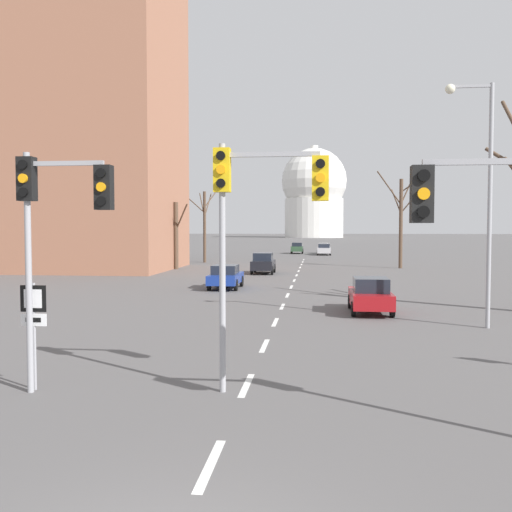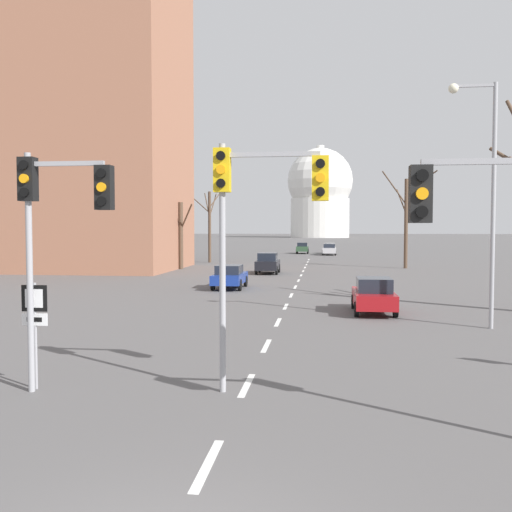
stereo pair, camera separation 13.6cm
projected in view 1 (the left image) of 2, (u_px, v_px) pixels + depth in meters
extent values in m
cube|color=silver|center=(210.00, 464.00, 8.80)|extent=(0.16, 2.00, 0.01)
cube|color=silver|center=(247.00, 385.00, 13.26)|extent=(0.16, 2.00, 0.01)
cube|color=silver|center=(264.00, 346.00, 17.73)|extent=(0.16, 2.00, 0.01)
cube|color=silver|center=(275.00, 322.00, 22.20)|extent=(0.16, 2.00, 0.01)
cube|color=silver|center=(282.00, 306.00, 26.67)|extent=(0.16, 2.00, 0.01)
cube|color=silver|center=(287.00, 295.00, 31.14)|extent=(0.16, 2.00, 0.01)
cube|color=silver|center=(291.00, 287.00, 35.61)|extent=(0.16, 2.00, 0.01)
cube|color=silver|center=(294.00, 280.00, 40.08)|extent=(0.16, 2.00, 0.01)
cube|color=silver|center=(297.00, 275.00, 44.54)|extent=(0.16, 2.00, 0.01)
cube|color=silver|center=(299.00, 271.00, 49.01)|extent=(0.16, 2.00, 0.01)
cube|color=silver|center=(300.00, 267.00, 53.48)|extent=(0.16, 2.00, 0.01)
cube|color=silver|center=(302.00, 264.00, 57.95)|extent=(0.16, 2.00, 0.01)
cube|color=silver|center=(303.00, 262.00, 62.42)|extent=(0.16, 2.00, 0.01)
cube|color=silver|center=(304.00, 260.00, 66.89)|extent=(0.16, 2.00, 0.01)
cylinder|color=#9E9EA3|center=(29.00, 273.00, 12.58)|extent=(0.14, 0.14, 5.31)
cube|color=black|center=(27.00, 179.00, 12.48)|extent=(0.36, 0.28, 0.96)
cylinder|color=black|center=(23.00, 164.00, 12.29)|extent=(0.20, 0.06, 0.20)
cylinder|color=orange|center=(23.00, 178.00, 12.31)|extent=(0.20, 0.06, 0.20)
cylinder|color=black|center=(23.00, 192.00, 12.32)|extent=(0.20, 0.06, 0.20)
cube|color=#9E9EA3|center=(65.00, 163.00, 12.37)|extent=(1.75, 0.10, 0.10)
cube|color=black|center=(104.00, 188.00, 12.30)|extent=(0.36, 0.28, 0.96)
cylinder|color=black|center=(101.00, 173.00, 12.11)|extent=(0.20, 0.06, 0.20)
cylinder|color=orange|center=(101.00, 187.00, 12.13)|extent=(0.20, 0.06, 0.20)
cylinder|color=black|center=(101.00, 201.00, 12.14)|extent=(0.20, 0.06, 0.20)
cube|color=#9E9EA3|center=(496.00, 162.00, 9.38)|extent=(2.38, 0.10, 0.10)
cube|color=black|center=(422.00, 194.00, 9.54)|extent=(0.36, 0.28, 0.96)
cylinder|color=black|center=(424.00, 176.00, 9.35)|extent=(0.20, 0.06, 0.20)
cylinder|color=orange|center=(424.00, 194.00, 9.37)|extent=(0.20, 0.06, 0.20)
cylinder|color=black|center=(423.00, 212.00, 9.38)|extent=(0.20, 0.06, 0.20)
cylinder|color=#9E9EA3|center=(222.00, 269.00, 12.61)|extent=(0.14, 0.14, 5.51)
cube|color=yellow|center=(222.00, 170.00, 12.50)|extent=(0.36, 0.28, 0.96)
cylinder|color=black|center=(221.00, 156.00, 12.32)|extent=(0.20, 0.06, 0.20)
cylinder|color=orange|center=(221.00, 169.00, 12.33)|extent=(0.20, 0.06, 0.20)
cylinder|color=black|center=(221.00, 183.00, 12.35)|extent=(0.20, 0.06, 0.20)
cube|color=#9E9EA3|center=(271.00, 154.00, 12.37)|extent=(2.15, 0.10, 0.10)
cube|color=yellow|center=(320.00, 178.00, 12.28)|extent=(0.36, 0.28, 0.96)
cylinder|color=black|center=(320.00, 164.00, 12.10)|extent=(0.20, 0.06, 0.20)
cylinder|color=orange|center=(320.00, 178.00, 12.11)|extent=(0.20, 0.06, 0.20)
cylinder|color=black|center=(320.00, 192.00, 12.13)|extent=(0.20, 0.06, 0.20)
cylinder|color=#9E9EA3|center=(34.00, 336.00, 12.85)|extent=(0.07, 0.07, 2.43)
cube|color=black|center=(33.00, 299.00, 12.79)|extent=(0.60, 0.03, 0.60)
cube|color=white|center=(33.00, 299.00, 12.77)|extent=(0.42, 0.01, 0.42)
cube|color=white|center=(34.00, 320.00, 12.81)|extent=(0.60, 0.03, 0.28)
cube|color=black|center=(33.00, 320.00, 12.80)|extent=(0.36, 0.01, 0.10)
cylinder|color=#9E9EA3|center=(490.00, 207.00, 20.68)|extent=(0.16, 0.16, 8.89)
cube|color=#9E9EA3|center=(471.00, 86.00, 20.55)|extent=(1.46, 0.10, 0.10)
sphere|color=#F2EAC6|center=(450.00, 89.00, 20.63)|extent=(0.36, 0.36, 0.36)
cube|color=#2D4C33|center=(297.00, 249.00, 83.57)|extent=(1.69, 3.95, 0.73)
cube|color=#1E232D|center=(297.00, 244.00, 83.35)|extent=(1.44, 1.90, 0.53)
cylinder|color=black|center=(292.00, 251.00, 84.89)|extent=(0.18, 0.71, 0.71)
cylinder|color=black|center=(303.00, 251.00, 84.72)|extent=(0.18, 0.71, 0.71)
cylinder|color=black|center=(291.00, 251.00, 82.46)|extent=(0.18, 0.71, 0.71)
cylinder|color=black|center=(302.00, 251.00, 82.29)|extent=(0.18, 0.71, 0.71)
cube|color=navy|center=(226.00, 278.00, 34.70)|extent=(1.71, 4.04, 0.57)
cube|color=#1E232D|center=(225.00, 269.00, 34.48)|extent=(1.45, 1.94, 0.54)
cylinder|color=black|center=(216.00, 281.00, 36.05)|extent=(0.18, 0.68, 0.68)
cylinder|color=black|center=(242.00, 281.00, 35.87)|extent=(0.18, 0.68, 0.68)
cylinder|color=black|center=(209.00, 285.00, 33.56)|extent=(0.18, 0.68, 0.68)
cylinder|color=black|center=(236.00, 285.00, 33.39)|extent=(0.18, 0.68, 0.68)
cube|color=silver|center=(324.00, 249.00, 83.94)|extent=(1.65, 3.87, 0.66)
cube|color=#1E232D|center=(324.00, 245.00, 83.72)|extent=(1.40, 1.86, 0.52)
cylinder|color=black|center=(319.00, 251.00, 85.23)|extent=(0.18, 0.72, 0.72)
cylinder|color=black|center=(329.00, 251.00, 85.06)|extent=(0.18, 0.72, 0.72)
cylinder|color=black|center=(319.00, 251.00, 82.85)|extent=(0.18, 0.72, 0.72)
cylinder|color=black|center=(330.00, 251.00, 82.68)|extent=(0.18, 0.72, 0.72)
cube|color=maroon|center=(370.00, 298.00, 24.73)|extent=(1.68, 3.93, 0.63)
cube|color=#1E232D|center=(371.00, 285.00, 24.51)|extent=(1.43, 1.89, 0.60)
cylinder|color=black|center=(350.00, 301.00, 26.04)|extent=(0.18, 0.63, 0.63)
cylinder|color=black|center=(385.00, 302.00, 25.87)|extent=(0.18, 0.63, 0.63)
cylinder|color=black|center=(353.00, 309.00, 23.62)|extent=(0.18, 0.63, 0.63)
cylinder|color=black|center=(392.00, 310.00, 23.45)|extent=(0.18, 0.63, 0.63)
cube|color=#B7B7BC|center=(324.00, 250.00, 78.90)|extent=(1.81, 4.34, 0.72)
cube|color=#1E232D|center=(324.00, 246.00, 78.66)|extent=(1.54, 2.08, 0.55)
cylinder|color=black|center=(318.00, 252.00, 80.35)|extent=(0.18, 0.60, 0.60)
cylinder|color=black|center=(330.00, 252.00, 80.17)|extent=(0.18, 0.60, 0.60)
cylinder|color=black|center=(318.00, 253.00, 77.68)|extent=(0.18, 0.60, 0.60)
cylinder|color=black|center=(330.00, 253.00, 77.49)|extent=(0.18, 0.60, 0.60)
cube|color=black|center=(263.00, 265.00, 46.24)|extent=(1.72, 3.84, 0.72)
cube|color=#1E232D|center=(263.00, 257.00, 46.01)|extent=(1.47, 1.84, 0.62)
cylinder|color=black|center=(255.00, 268.00, 47.52)|extent=(0.18, 0.70, 0.70)
cylinder|color=black|center=(274.00, 268.00, 47.35)|extent=(0.18, 0.70, 0.70)
cylinder|color=black|center=(252.00, 270.00, 45.16)|extent=(0.18, 0.70, 0.70)
cylinder|color=black|center=(272.00, 270.00, 44.98)|extent=(0.18, 0.70, 0.70)
cylinder|color=brown|center=(205.00, 227.00, 61.29)|extent=(0.31, 0.31, 7.64)
cylinder|color=brown|center=(213.00, 195.00, 62.05)|extent=(1.48, 2.23, 2.60)
cylinder|color=brown|center=(196.00, 205.00, 61.40)|extent=(2.09, 0.38, 1.82)
cylinder|color=brown|center=(202.00, 203.00, 62.23)|extent=(0.98, 2.18, 2.25)
cylinder|color=brown|center=(208.00, 205.00, 62.72)|extent=(0.22, 3.22, 2.68)
cylinder|color=brown|center=(509.00, 162.00, 25.11)|extent=(1.86, 1.17, 1.53)
cylinder|color=brown|center=(176.00, 236.00, 51.19)|extent=(0.40, 0.40, 6.02)
cylinder|color=brown|center=(170.00, 199.00, 51.68)|extent=(1.47, 1.34, 2.63)
cylinder|color=brown|center=(165.00, 215.00, 51.43)|extent=(2.26, 0.64, 1.59)
cylinder|color=brown|center=(176.00, 219.00, 51.81)|extent=(0.49, 1.47, 2.02)
cylinder|color=brown|center=(182.00, 216.00, 50.36)|extent=(1.44, 1.53, 2.23)
cylinder|color=brown|center=(401.00, 224.00, 52.41)|extent=(0.34, 0.34, 8.21)
cylinder|color=brown|center=(396.00, 201.00, 52.99)|extent=(0.79, 1.43, 2.30)
cylinder|color=brown|center=(417.00, 181.00, 51.48)|extent=(2.50, 1.52, 1.85)
cylinder|color=brown|center=(407.00, 190.00, 52.52)|extent=(1.31, 0.79, 2.68)
cylinder|color=brown|center=(413.00, 198.00, 51.84)|extent=(2.08, 0.88, 2.65)
cylinder|color=brown|center=(389.00, 187.00, 51.45)|extent=(2.38, 2.16, 2.82)
cylinder|color=silver|center=(314.00, 218.00, 235.18)|extent=(24.03, 24.03, 16.02)
sphere|color=silver|center=(314.00, 181.00, 234.45)|extent=(26.70, 26.70, 26.70)
cylinder|color=silver|center=(314.00, 151.00, 233.87)|extent=(3.20, 3.20, 4.67)
cube|color=#9E664C|center=(72.00, 115.00, 50.85)|extent=(18.00, 14.00, 27.67)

